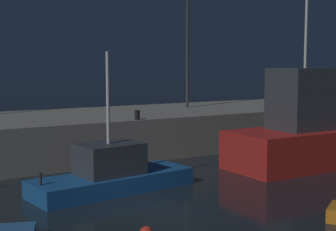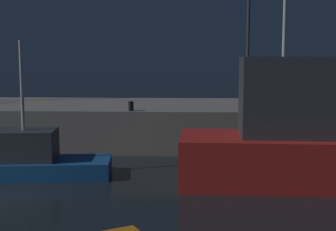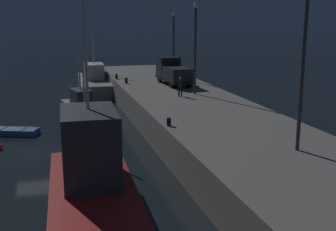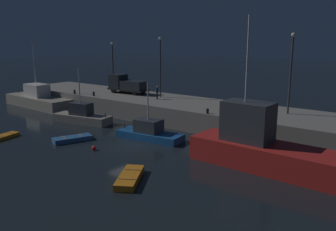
{
  "view_description": "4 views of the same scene",
  "coord_description": "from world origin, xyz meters",
  "px_view_note": "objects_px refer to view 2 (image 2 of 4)",
  "views": [
    {
      "loc": [
        -8.74,
        -15.01,
        5.33
      ],
      "look_at": [
        4.82,
        6.85,
        2.68
      ],
      "focal_mm": 52.69,
      "sensor_mm": 36.0,
      "label": 1
    },
    {
      "loc": [
        7.08,
        -15.61,
        5.01
      ],
      "look_at": [
        5.87,
        8.99,
        2.07
      ],
      "focal_mm": 49.12,
      "sensor_mm": 36.0,
      "label": 2
    },
    {
      "loc": [
        29.88,
        1.45,
        9.16
      ],
      "look_at": [
        0.54,
        9.45,
        2.23
      ],
      "focal_mm": 46.56,
      "sensor_mm": 36.0,
      "label": 3
    },
    {
      "loc": [
        22.73,
        -22.78,
        10.1
      ],
      "look_at": [
        0.28,
        6.47,
        2.02
      ],
      "focal_mm": 37.62,
      "sensor_mm": 36.0,
      "label": 4
    }
  ],
  "objects_px": {
    "fishing_trawler_red": "(28,160)",
    "bollard_east": "(131,106)",
    "lamp_post_central": "(248,26)",
    "fishing_boat_white": "(329,145)"
  },
  "relations": [
    {
      "from": "bollard_east",
      "to": "lamp_post_central",
      "type": "bearing_deg",
      "value": 37.12
    },
    {
      "from": "fishing_trawler_red",
      "to": "bollard_east",
      "type": "bearing_deg",
      "value": 51.69
    },
    {
      "from": "lamp_post_central",
      "to": "bollard_east",
      "type": "relative_size",
      "value": 16.28
    },
    {
      "from": "fishing_boat_white",
      "to": "bollard_east",
      "type": "bearing_deg",
      "value": 147.13
    },
    {
      "from": "bollard_east",
      "to": "fishing_trawler_red",
      "type": "bearing_deg",
      "value": -128.31
    },
    {
      "from": "fishing_trawler_red",
      "to": "fishing_boat_white",
      "type": "relative_size",
      "value": 0.55
    },
    {
      "from": "fishing_trawler_red",
      "to": "bollard_east",
      "type": "height_order",
      "value": "fishing_trawler_red"
    },
    {
      "from": "fishing_boat_white",
      "to": "lamp_post_central",
      "type": "distance_m",
      "value": 12.28
    },
    {
      "from": "fishing_boat_white",
      "to": "fishing_trawler_red",
      "type": "bearing_deg",
      "value": 176.7
    },
    {
      "from": "fishing_trawler_red",
      "to": "lamp_post_central",
      "type": "bearing_deg",
      "value": 43.32
    }
  ]
}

